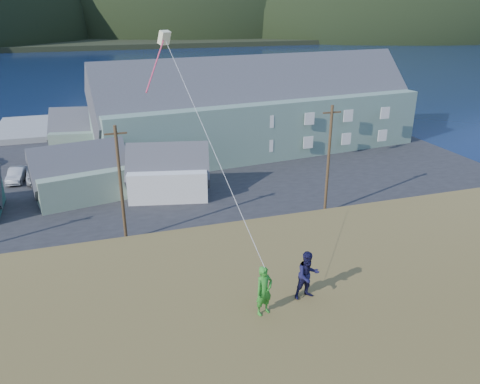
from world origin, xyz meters
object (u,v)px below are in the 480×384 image
shed_palegreen_near (81,174)px  kite_flyer_navy (308,275)px  shed_white (168,172)px  wharf (92,125)px  kite_flyer_green (264,291)px  shed_palegreen_far (94,132)px  lodge (260,108)px

shed_palegreen_near → kite_flyer_navy: bearing=-86.4°
shed_palegreen_near → kite_flyer_navy: size_ratio=5.22×
shed_white → wharf: bearing=114.3°
kite_flyer_green → shed_palegreen_far: bearing=77.4°
lodge → shed_palegreen_far: 20.39m
wharf → kite_flyer_green: (4.87, -59.30, 7.65)m
wharf → shed_palegreen_near: size_ratio=2.72×
lodge → shed_palegreen_near: size_ratio=4.23×
shed_white → shed_palegreen_far: size_ratio=0.79×
wharf → kite_flyer_navy: 59.77m
lodge → shed_white: size_ratio=4.71×
shed_palegreen_far → kite_flyer_green: 46.37m
lodge → kite_flyer_navy: 42.61m
wharf → kite_flyer_green: 59.99m
shed_palegreen_near → kite_flyer_green: 32.25m
shed_palegreen_near → shed_palegreen_far: (1.64, 14.71, 0.22)m
kite_flyer_green → shed_palegreen_near: bearing=83.1°
shed_palegreen_far → kite_flyer_navy: size_ratio=5.96×
wharf → shed_white: bearing=-78.1°
wharf → lodge: size_ratio=0.64×
kite_flyer_green → lodge: bearing=51.5°
shed_palegreen_near → shed_palegreen_far: size_ratio=0.88×
lodge → shed_white: 18.03m
wharf → shed_palegreen_far: 13.67m
lodge → kite_flyer_navy: lodge is taller
shed_palegreen_near → shed_white: bearing=-25.2°
shed_palegreen_near → shed_white: shed_palegreen_near is taller
kite_flyer_green → kite_flyer_navy: size_ratio=0.98×
lodge → kite_flyer_navy: bearing=-113.8°
wharf → kite_flyer_green: size_ratio=14.50×
wharf → shed_palegreen_near: (-1.49, -28.20, 1.93)m
kite_flyer_green → wharf: bearing=76.2°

